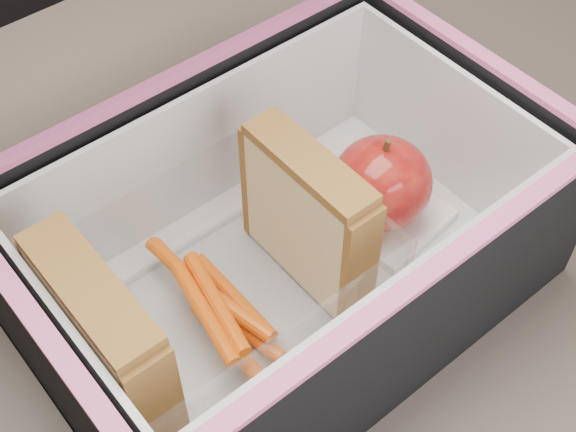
% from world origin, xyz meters
% --- Properties ---
extents(kitchen_table, '(1.20, 0.80, 0.75)m').
position_xyz_m(kitchen_table, '(0.00, 0.00, 0.66)').
color(kitchen_table, brown).
rests_on(kitchen_table, ground).
extents(lunch_bag, '(0.32, 0.34, 0.29)m').
position_xyz_m(lunch_bag, '(0.00, -0.03, 0.82)').
color(lunch_bag, black).
rests_on(lunch_bag, kitchen_table).
extents(plastic_tub, '(0.19, 0.14, 0.08)m').
position_xyz_m(plastic_tub, '(-0.05, -0.03, 0.80)').
color(plastic_tub, white).
rests_on(plastic_tub, lunch_bag).
extents(sandwich_left, '(0.03, 0.10, 0.11)m').
position_xyz_m(sandwich_left, '(-0.13, -0.03, 0.82)').
color(sandwich_left, '#DDC08B').
rests_on(sandwich_left, plastic_tub).
extents(sandwich_right, '(0.03, 0.09, 0.10)m').
position_xyz_m(sandwich_right, '(0.02, -0.03, 0.82)').
color(sandwich_right, '#DDC08B').
rests_on(sandwich_right, plastic_tub).
extents(carrot_sticks, '(0.04, 0.13, 0.03)m').
position_xyz_m(carrot_sticks, '(-0.05, -0.03, 0.78)').
color(carrot_sticks, '#D55703').
rests_on(carrot_sticks, plastic_tub).
extents(paper_napkin, '(0.08, 0.08, 0.01)m').
position_xyz_m(paper_napkin, '(0.09, -0.03, 0.77)').
color(paper_napkin, white).
rests_on(paper_napkin, lunch_bag).
extents(red_apple, '(0.07, 0.07, 0.07)m').
position_xyz_m(red_apple, '(0.08, -0.03, 0.80)').
color(red_apple, '#83000A').
rests_on(red_apple, paper_napkin).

